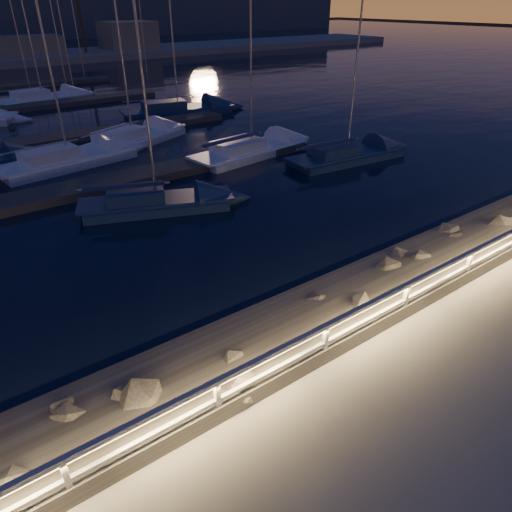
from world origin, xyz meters
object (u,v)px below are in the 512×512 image
object	(u,v)px
sailboat_l	(175,109)
sailboat_f	(65,159)
sailboat_b	(152,201)
sailboat_h	(249,149)
sailboat_c	(130,138)
guard_rail	(381,305)
sailboat_k	(40,98)
sailboat_d	(344,154)

from	to	relation	value
sailboat_l	sailboat_f	bearing A→B (deg)	-133.39
sailboat_b	sailboat_l	xyz separation A→B (m)	(9.76, 16.61, 0.04)
sailboat_b	sailboat_h	size ratio (longest dim) A/B	0.83
sailboat_c	sailboat_h	world-z (taller)	sailboat_c
guard_rail	sailboat_k	world-z (taller)	sailboat_k
guard_rail	sailboat_b	world-z (taller)	sailboat_b
sailboat_b	sailboat_l	bearing A→B (deg)	81.54
sailboat_f	sailboat_k	size ratio (longest dim) A/B	0.97
sailboat_f	sailboat_d	bearing A→B (deg)	-40.89
sailboat_b	sailboat_l	world-z (taller)	sailboat_l
sailboat_c	sailboat_f	distance (m)	5.08
sailboat_c	sailboat_d	world-z (taller)	sailboat_c
sailboat_d	sailboat_l	world-z (taller)	sailboat_l
guard_rail	sailboat_k	xyz separation A→B (m)	(1.45, 40.56, -0.95)
sailboat_b	sailboat_l	distance (m)	19.26
sailboat_d	sailboat_h	bearing A→B (deg)	139.11
sailboat_b	sailboat_f	distance (m)	8.50
sailboat_f	sailboat_b	bearing A→B (deg)	-89.40
sailboat_f	guard_rail	bearing A→B (deg)	-92.55
sailboat_h	sailboat_k	world-z (taller)	sailboat_h
sailboat_d	sailboat_k	size ratio (longest dim) A/B	0.94
sailboat_k	sailboat_b	bearing A→B (deg)	-104.36
sailboat_c	sailboat_h	distance (m)	7.96
guard_rail	sailboat_l	world-z (taller)	sailboat_l
sailboat_b	sailboat_l	size ratio (longest dim) A/B	0.75
sailboat_h	sailboat_k	size ratio (longest dim) A/B	1.00
guard_rail	sailboat_b	xyz separation A→B (m)	(-0.82, 12.07, -0.97)
sailboat_l	sailboat_h	bearing A→B (deg)	-87.34
sailboat_f	sailboat_h	xyz separation A→B (m)	(9.47, -4.36, -0.03)
sailboat_l	sailboat_c	bearing A→B (deg)	-125.88
sailboat_c	sailboat_k	distance (m)	18.12
sailboat_c	sailboat_l	distance (m)	8.96
sailboat_d	sailboat_l	size ratio (longest dim) A/B	0.84
guard_rail	sailboat_l	bearing A→B (deg)	72.69
guard_rail	sailboat_k	distance (m)	40.59
guard_rail	sailboat_f	xyz separation A→B (m)	(-2.18, 20.46, -0.93)
sailboat_c	sailboat_l	world-z (taller)	sailboat_l
guard_rail	sailboat_d	distance (m)	16.46
sailboat_c	sailboat_d	bearing A→B (deg)	-73.74
sailboat_c	sailboat_f	xyz separation A→B (m)	(-4.67, -2.00, 0.01)
sailboat_c	sailboat_k	world-z (taller)	sailboat_c
guard_rail	sailboat_b	distance (m)	12.14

